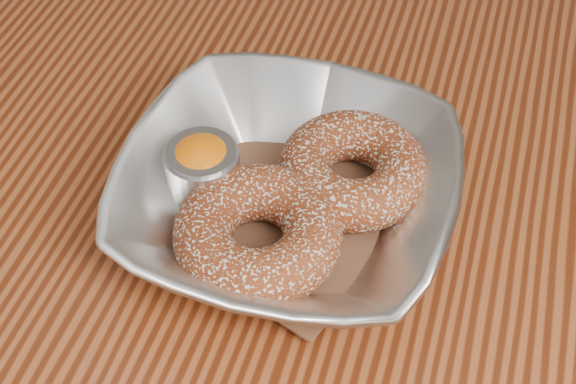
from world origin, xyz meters
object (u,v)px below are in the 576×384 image
(serving_bowl, at_px, (288,195))
(table, at_px, (313,375))
(donut_front, at_px, (258,234))
(donut_back, at_px, (352,169))
(ramekin, at_px, (203,171))

(serving_bowl, bearing_deg, table, -57.64)
(serving_bowl, xyz_separation_m, donut_front, (-0.01, -0.04, 0.00))
(donut_back, xyz_separation_m, donut_front, (-0.04, -0.07, 0.00))
(serving_bowl, relative_size, donut_front, 2.06)
(serving_bowl, relative_size, donut_back, 2.18)
(donut_back, relative_size, ramekin, 2.03)
(table, xyz_separation_m, serving_bowl, (-0.04, 0.06, 0.13))
(table, xyz_separation_m, donut_front, (-0.04, 0.02, 0.13))
(ramekin, bearing_deg, donut_front, -35.92)
(serving_bowl, bearing_deg, donut_back, 43.92)
(table, relative_size, donut_front, 11.10)
(serving_bowl, bearing_deg, donut_front, -102.09)
(table, height_order, serving_bowl, serving_bowl)
(donut_back, relative_size, donut_front, 0.94)
(serving_bowl, distance_m, donut_back, 0.05)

